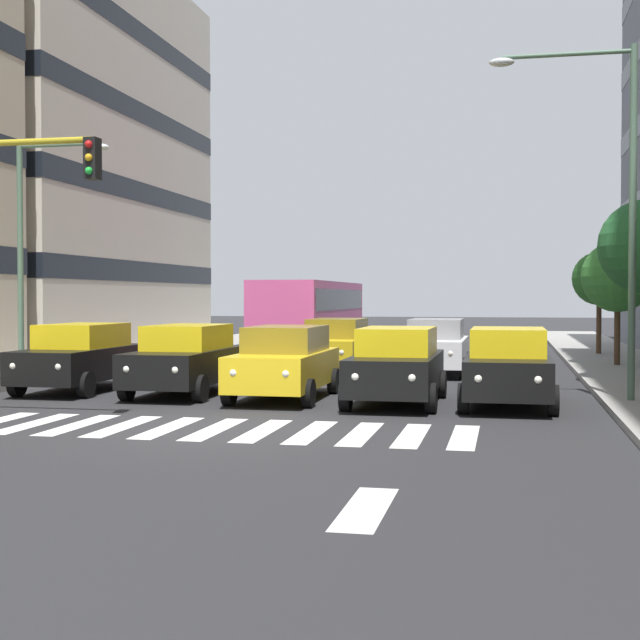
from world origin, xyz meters
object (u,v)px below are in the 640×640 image
car_row2_1 (436,346)px  car_4 (80,357)px  car_1 (397,365)px  street_tree_2 (618,277)px  car_2 (285,362)px  car_3 (186,359)px  car_row2_0 (336,345)px  street_lamp_right (35,233)px  street_tree_3 (599,279)px  bus_behind_traffic (311,310)px  street_lamp_left (609,184)px  car_0 (508,366)px

car_row2_1 → car_4: bearing=38.3°
car_1 → street_tree_2: bearing=-118.4°
car_2 → car_3: same height
car_row2_0 → car_row2_1: 3.12m
car_1 → car_4: bearing=-7.6°
street_lamp_right → street_tree_2: size_ratio=1.58×
car_2 → car_3: size_ratio=1.00×
street_lamp_right → street_tree_3: (-16.21, -14.69, -1.05)m
car_1 → car_4: same height
bus_behind_traffic → car_4: bearing=78.2°
street_lamp_left → street_lamp_right: size_ratio=1.19×
street_tree_2 → car_3: bearing=42.3°
bus_behind_traffic → street_tree_3: size_ratio=2.60×
street_tree_3 → car_2: bearing=62.5°
car_2 → car_0: bearing=176.6°
car_0 → car_1: 2.45m
street_lamp_left → street_tree_2: size_ratio=1.88×
car_row2_1 → car_3: bearing=51.5°
car_1 → bus_behind_traffic: bus_behind_traffic is taller
car_row2_1 → street_tree_2: bearing=-150.2°
car_4 → street_lamp_right: (1.94, -1.27, 3.28)m
car_3 → car_2: bearing=170.7°
car_row2_1 → bus_behind_traffic: bus_behind_traffic is taller
street_lamp_left → street_tree_3: 16.70m
car_4 → car_row2_1: 10.89m
car_1 → car_4: 8.34m
car_1 → street_tree_3: 18.23m
car_3 → street_lamp_right: size_ratio=0.68×
car_3 → car_row2_1: (-5.59, -7.03, 0.00)m
street_tree_2 → street_tree_3: bearing=-89.8°
street_lamp_left → bus_behind_traffic: bearing=-56.1°
car_row2_1 → street_lamp_left: street_lamp_left is taller
car_4 → street_tree_3: 21.53m
street_lamp_right → street_tree_3: bearing=-137.8°
car_3 → bus_behind_traffic: 14.45m
car_row2_0 → street_tree_2: bearing=-158.6°
bus_behind_traffic → street_lamp_right: bearing=69.2°
car_3 → street_lamp_right: street_lamp_right is taller
car_row2_1 → street_lamp_left: 9.41m
car_3 → car_row2_0: bearing=-109.9°
street_tree_2 → street_tree_3: street_tree_2 is taller
car_row2_1 → street_lamp_right: (10.49, 5.48, 3.28)m
car_3 → street_tree_3: size_ratio=1.10×
street_tree_3 → car_0: bearing=78.2°
car_4 → street_lamp_right: street_lamp_right is taller
car_3 → bus_behind_traffic: bus_behind_traffic is taller
car_2 → car_row2_1: (-2.97, -7.46, 0.00)m
car_row2_1 → street_lamp_right: 12.28m
car_2 → street_lamp_left: street_lamp_left is taller
street_lamp_left → street_tree_2: (-1.42, -10.63, -1.80)m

